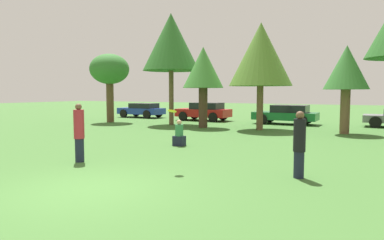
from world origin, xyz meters
name	(u,v)px	position (x,y,z in m)	size (l,w,h in m)	color
ground_plane	(88,189)	(0.00, 0.00, 0.00)	(120.00, 120.00, 0.00)	#3D6B2D
person_thrower	(79,132)	(-2.49, 2.22, 0.93)	(0.32, 0.32, 1.84)	#191E33
person_catcher	(299,144)	(4.04, 3.27, 0.87)	(0.31, 0.31, 1.72)	#191E33
frisbee	(172,111)	(0.70, 2.56, 1.67)	(0.25, 0.24, 0.10)	yellow
bystander_sitting	(179,135)	(-1.31, 6.54, 0.43)	(0.45, 0.37, 1.07)	#191E33
tree_0	(110,71)	(-11.38, 14.08, 3.77)	(2.85, 2.85, 4.98)	brown
tree_1	(171,42)	(-6.35, 14.42, 5.52)	(3.80, 3.80, 7.44)	brown
tree_2	(203,69)	(-3.57, 13.57, 3.60)	(2.50, 2.50, 4.96)	#473323
tree_3	(261,55)	(-0.08, 13.93, 4.35)	(3.62, 3.62, 6.18)	brown
tree_4	(346,69)	(4.46, 14.06, 3.38)	(2.28, 2.28, 4.63)	brown
parked_car_blue	(142,110)	(-12.00, 18.92, 0.67)	(4.06, 2.02, 1.24)	#1E389E
parked_car_red	(204,111)	(-5.75, 18.39, 0.74)	(4.16, 2.11, 1.39)	red
parked_car_green	(286,114)	(0.54, 18.30, 0.70)	(4.32, 2.11, 1.32)	#196633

